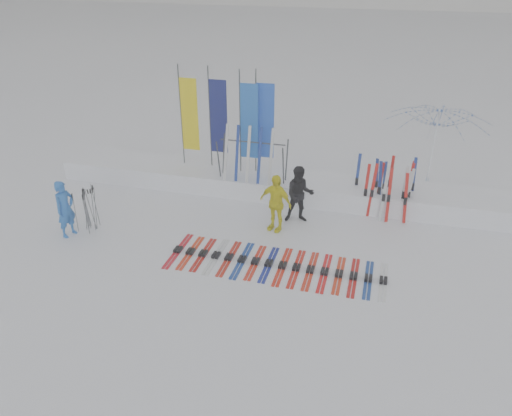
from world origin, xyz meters
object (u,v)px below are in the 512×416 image
(ski_rack, at_px, (253,155))
(person_black, at_px, (300,195))
(tent_canopy, at_px, (432,150))
(person_blue, at_px, (65,209))
(person_yellow, at_px, (275,203))
(ski_row, at_px, (275,264))

(ski_rack, bearing_deg, person_black, -35.10)
(person_black, height_order, tent_canopy, tent_canopy)
(person_blue, bearing_deg, ski_rack, -34.74)
(person_yellow, xyz_separation_m, ski_row, (0.41, -1.75, -0.78))
(tent_canopy, xyz_separation_m, ski_row, (-3.67, -5.29, -1.38))
(person_blue, xyz_separation_m, ski_row, (5.70, -0.00, -0.75))
(person_yellow, relative_size, tent_canopy, 0.52)
(person_blue, xyz_separation_m, person_black, (5.82, 2.39, 0.04))
(tent_canopy, bearing_deg, ski_rack, -161.82)
(person_black, height_order, person_yellow, person_black)
(person_blue, height_order, person_black, person_black)
(person_blue, distance_m, person_yellow, 5.56)
(person_yellow, bearing_deg, tent_canopy, 58.96)
(person_black, bearing_deg, tent_canopy, 24.67)
(person_yellow, xyz_separation_m, ski_rack, (-1.14, 1.83, 0.57))
(person_blue, relative_size, ski_row, 0.30)
(person_yellow, height_order, ski_row, person_yellow)
(person_yellow, distance_m, tent_canopy, 5.44)
(person_blue, relative_size, ski_rack, 0.77)
(person_blue, xyz_separation_m, tent_canopy, (9.37, 5.29, 0.62))
(person_black, distance_m, ski_row, 2.52)
(ski_rack, bearing_deg, person_yellow, -57.94)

